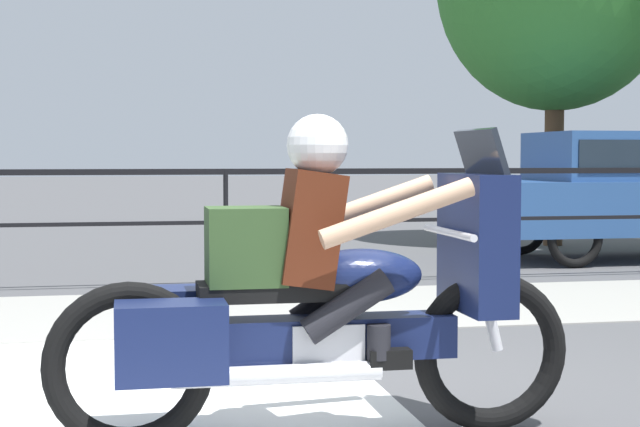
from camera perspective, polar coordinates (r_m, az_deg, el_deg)
ground_plane at (r=5.32m, az=-0.06°, el=-11.34°), size 120.00×120.00×0.00m
sidewalk_band at (r=8.61m, az=-4.45°, el=-5.62°), size 44.00×2.40×0.01m
fence_railing at (r=10.04m, az=-5.51°, el=1.12°), size 36.00×0.05×1.22m
motorcycle at (r=4.63m, az=-0.10°, el=-4.71°), size 2.52×0.76×1.55m
parked_car at (r=13.40m, az=17.81°, el=1.47°), size 4.22×1.77×1.65m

